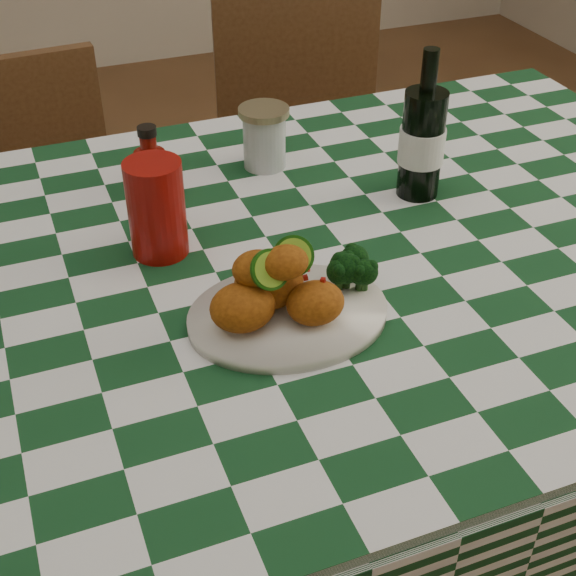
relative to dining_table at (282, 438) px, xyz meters
name	(u,v)px	position (x,y,z in m)	size (l,w,h in m)	color
ground	(282,569)	(0.00, 0.00, -0.39)	(5.00, 5.00, 0.00)	brown
dining_table	(282,438)	(0.00, 0.00, 0.00)	(1.66, 1.06, 0.79)	#133F1D
plate	(288,315)	(-0.04, -0.15, 0.40)	(0.28, 0.21, 0.02)	silver
fried_chicken_pile	(283,280)	(-0.05, -0.15, 0.46)	(0.16, 0.12, 0.10)	#A3520F
broccoli_side	(350,274)	(0.05, -0.13, 0.44)	(0.07, 0.07, 0.05)	black
red_tumbler	(157,209)	(-0.16, 0.08, 0.47)	(0.09, 0.09, 0.15)	maroon
ketchup_bottle	(150,160)	(-0.13, 0.27, 0.45)	(0.05, 0.05, 0.12)	#710C05
mason_jar	(264,137)	(0.08, 0.29, 0.45)	(0.09, 0.09, 0.11)	#B2BCBA
beer_bottle	(424,125)	(0.29, 0.10, 0.52)	(0.08, 0.08, 0.25)	black
wooden_chair_left	(57,245)	(-0.29, 0.77, 0.02)	(0.37, 0.39, 0.82)	#472814
wooden_chair_right	(307,194)	(0.34, 0.71, 0.06)	(0.41, 0.43, 0.91)	#472814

